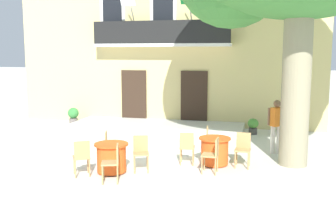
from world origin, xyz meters
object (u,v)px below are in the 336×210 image
(ground_planter_right, at_px, (253,125))
(cafe_chair_middle_0, at_px, (243,147))
(cafe_chair_near_tree_2, at_px, (113,160))
(cafe_chair_near_tree_0, at_px, (110,145))
(cafe_chair_middle_3, at_px, (213,153))
(cafe_table_near_tree, at_px, (112,158))
(cafe_table_middle, at_px, (215,151))
(pedestrian_near_entrance, at_px, (276,123))
(cafe_chair_near_tree_3, at_px, (141,151))
(ground_planter_left, at_px, (73,115))
(cafe_chair_middle_1, at_px, (211,140))
(cafe_chair_near_tree_1, at_px, (82,156))
(cafe_chair_middle_2, at_px, (187,146))

(ground_planter_right, bearing_deg, cafe_chair_middle_0, -92.22)
(cafe_chair_near_tree_2, bearing_deg, cafe_chair_middle_0, 34.83)
(cafe_chair_near_tree_0, bearing_deg, cafe_chair_middle_3, -2.68)
(ground_planter_right, bearing_deg, cafe_table_near_tree, -121.06)
(cafe_chair_near_tree_2, xyz_separation_m, cafe_table_middle, (2.15, 1.98, -0.14))
(cafe_chair_middle_3, bearing_deg, cafe_chair_middle_0, 48.00)
(cafe_chair_middle_3, height_order, pedestrian_near_entrance, pedestrian_near_entrance)
(cafe_chair_near_tree_3, xyz_separation_m, ground_planter_left, (-4.74, 5.43, -0.12))
(cafe_chair_near_tree_3, relative_size, ground_planter_right, 1.54)
(cafe_chair_middle_0, bearing_deg, cafe_table_near_tree, -157.47)
(cafe_chair_near_tree_2, relative_size, ground_planter_right, 1.54)
(cafe_chair_near_tree_0, bearing_deg, cafe_chair_middle_0, 10.46)
(cafe_table_near_tree, bearing_deg, ground_planter_right, 58.94)
(cafe_chair_middle_1, bearing_deg, cafe_chair_near_tree_1, -138.89)
(cafe_chair_near_tree_0, distance_m, cafe_table_middle, 2.86)
(cafe_chair_middle_3, bearing_deg, ground_planter_right, 80.23)
(cafe_table_middle, bearing_deg, cafe_chair_middle_2, -167.29)
(cafe_chair_near_tree_0, height_order, cafe_table_middle, cafe_chair_near_tree_0)
(cafe_chair_near_tree_2, distance_m, cafe_chair_middle_0, 3.53)
(cafe_table_near_tree, height_order, cafe_chair_near_tree_3, cafe_chair_near_tree_3)
(ground_planter_right, bearing_deg, cafe_chair_middle_1, -107.29)
(cafe_chair_middle_1, height_order, pedestrian_near_entrance, pedestrian_near_entrance)
(cafe_chair_near_tree_3, distance_m, cafe_chair_middle_0, 2.74)
(cafe_chair_near_tree_1, relative_size, cafe_chair_middle_1, 1.00)
(cafe_chair_near_tree_0, distance_m, pedestrian_near_entrance, 5.01)
(cafe_table_near_tree, height_order, cafe_chair_middle_3, cafe_chair_middle_3)
(cafe_chair_near_tree_3, distance_m, ground_planter_left, 7.21)
(pedestrian_near_entrance, bearing_deg, cafe_chair_near_tree_3, -142.63)
(cafe_table_near_tree, relative_size, cafe_chair_near_tree_3, 0.95)
(cafe_chair_near_tree_1, distance_m, cafe_chair_middle_1, 3.80)
(cafe_table_middle, distance_m, cafe_chair_middle_0, 0.77)
(cafe_chair_near_tree_2, relative_size, cafe_chair_middle_1, 1.00)
(cafe_chair_middle_0, distance_m, ground_planter_left, 8.52)
(cafe_table_near_tree, distance_m, pedestrian_near_entrance, 5.11)
(cafe_chair_middle_1, bearing_deg, cafe_chair_middle_3, -80.56)
(cafe_chair_near_tree_0, xyz_separation_m, cafe_table_middle, (2.79, 0.62, -0.14))
(cafe_table_middle, height_order, ground_planter_left, cafe_table_middle)
(cafe_chair_near_tree_0, height_order, cafe_chair_middle_3, same)
(cafe_chair_middle_2, bearing_deg, cafe_chair_near_tree_3, -142.64)
(cafe_table_middle, distance_m, cafe_chair_middle_2, 0.77)
(cafe_chair_near_tree_3, xyz_separation_m, ground_planter_right, (2.71, 5.30, -0.20))
(cafe_chair_near_tree_1, distance_m, cafe_chair_middle_2, 2.83)
(cafe_chair_near_tree_2, bearing_deg, cafe_chair_middle_2, 52.18)
(cafe_chair_middle_1, relative_size, pedestrian_near_entrance, 0.56)
(cafe_chair_middle_3, distance_m, ground_planter_left, 8.39)
(cafe_table_near_tree, xyz_separation_m, ground_planter_right, (3.39, 5.63, -0.06))
(cafe_table_near_tree, relative_size, cafe_chair_middle_2, 0.95)
(cafe_chair_near_tree_1, bearing_deg, cafe_chair_middle_2, 34.58)
(cafe_chair_near_tree_0, relative_size, cafe_chair_near_tree_3, 1.00)
(ground_planter_right, bearing_deg, cafe_table_middle, -102.00)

